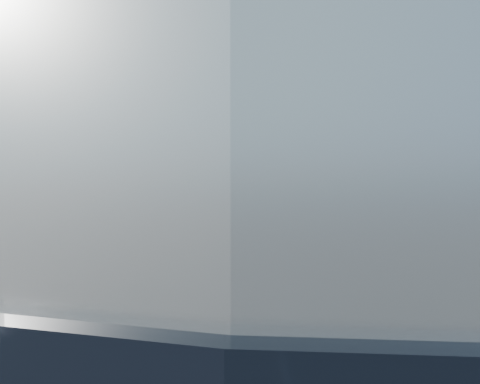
# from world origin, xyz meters

# --- Properties ---
(ground) EXTENTS (160.00, 160.00, 0.00)m
(ground) POSITION_xyz_m (0.00, 0.00, 0.00)
(ground) COLOR black
(ground) RESTS_ON ground
(platform) EXTENTS (4.00, 50.00, 0.30)m
(platform) POSITION_xyz_m (0.00, 17.00, 0.15)
(platform) COLOR gray
(platform) RESTS_ON ground
(tactile_strip_left) EXTENTS (0.70, 50.00, 0.01)m
(tactile_strip_left) POSITION_xyz_m (-1.45, 17.00, 0.30)
(tactile_strip_left) COLOR gray
(tactile_strip_left) RESTS_ON platform
(tactile_strip_right) EXTENTS (0.70, 50.00, 0.01)m
(tactile_strip_right) POSITION_xyz_m (1.45, 17.00, 0.30)
(tactile_strip_right) COLOR gray
(tactile_strip_right) RESTS_ON platform
(rails) EXTENTS (8.71, 70.00, 0.03)m
(rails) POSITION_xyz_m (0.00, 17.00, 0.02)
(rails) COLOR gray
(rails) RESTS_ON ground
(tram_left) EXTENTS (2.43, 27.63, 5.50)m
(tram_left) POSITION_xyz_m (-3.60, 12.71, 1.71)
(tram_left) COLOR black
(tram_left) RESTS_ON ground
(tram_right) EXTENTS (2.43, 27.91, 5.50)m
(tram_right) POSITION_xyz_m (3.60, 6.65, 1.86)
(tram_right) COLOR black
(tram_right) RESTS_ON ground
(catenary) EXTENTS (9.20, 70.00, 7.00)m
(catenary) POSITION_xyz_m (0.00, 14.15, 4.52)
(catenary) COLOR slate
(catenary) RESTS_ON platform
(street_lamps) EXTENTS (15.18, 38.22, 8.00)m
(street_lamps) POSITION_xyz_m (-0.00, 21.00, 4.18)
(street_lamps) COLOR slate
(street_lamps) RESTS_ON ground
(shelter) EXTENTS (0.81, 1.23, 2.60)m
(shelter) POSITION_xyz_m (1.04, 17.10, 1.66)
(shelter) COLOR black
(shelter) RESTS_ON platform
(tree) EXTENTS (4.98, 4.60, 7.23)m
(tree) POSITION_xyz_m (-8.33, 20.90, 4.89)
(tree) COLOR #382314
(tree) RESTS_ON ground
(building_left) EXTENTS (16.32, 12.24, 15.10)m
(building_left) POSITION_xyz_m (-10.00, 60.00, 7.56)
(building_left) COLOR tan
(building_left) RESTS_ON ground
(building_centre) EXTENTS (18.36, 14.28, 14.53)m
(building_centre) POSITION_xyz_m (6.00, 64.00, 7.28)
(building_centre) COLOR gray
(building_centre) RESTS_ON ground
(building_right) EXTENTS (14.28, 10.20, 11.35)m
(building_right) POSITION_xyz_m (20.00, 58.00, 5.69)
(building_right) COLOR tan
(building_right) RESTS_ON ground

